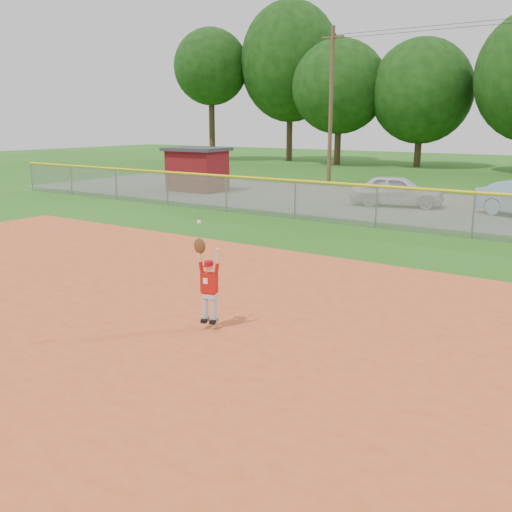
{
  "coord_description": "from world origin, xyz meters",
  "views": [
    {
      "loc": [
        7.73,
        -8.99,
        3.74
      ],
      "look_at": [
        1.5,
        0.19,
        1.1
      ],
      "focal_mm": 40.0,
      "sensor_mm": 36.0,
      "label": 1
    }
  ],
  "objects": [
    {
      "name": "utility_shed",
      "position": [
        -12.3,
        14.87,
        1.2
      ],
      "size": [
        3.26,
        2.6,
        2.34
      ],
      "color": "#600D11",
      "rests_on": "ground"
    },
    {
      "name": "clay_infield",
      "position": [
        0.0,
        -3.0,
        0.02
      ],
      "size": [
        24.0,
        16.0,
        0.04
      ],
      "primitive_type": "cube",
      "color": "#C44D23",
      "rests_on": "ground"
    },
    {
      "name": "outfield_fence",
      "position": [
        0.0,
        10.0,
        0.88
      ],
      "size": [
        40.06,
        0.1,
        1.55
      ],
      "color": "gray",
      "rests_on": "ground"
    },
    {
      "name": "car_white_a",
      "position": [
        -1.27,
        15.45,
        0.72
      ],
      "size": [
        4.31,
        2.6,
        1.37
      ],
      "primitive_type": "imported",
      "rotation": [
        0.0,
        0.0,
        1.83
      ],
      "color": "silver",
      "rests_on": "parking_strip"
    },
    {
      "name": "ballplayer",
      "position": [
        1.48,
        -1.32,
        0.92
      ],
      "size": [
        0.51,
        0.27,
        1.88
      ],
      "color": "silver",
      "rests_on": "ground"
    },
    {
      "name": "parking_strip",
      "position": [
        0.0,
        16.0,
        0.01
      ],
      "size": [
        44.0,
        10.0,
        0.03
      ],
      "primitive_type": "cube",
      "color": "slate",
      "rests_on": "ground"
    },
    {
      "name": "power_lines",
      "position": [
        1.0,
        22.0,
        4.68
      ],
      "size": [
        19.4,
        0.24,
        9.0
      ],
      "color": "#4C3823",
      "rests_on": "ground"
    },
    {
      "name": "ground",
      "position": [
        0.0,
        0.0,
        0.0
      ],
      "size": [
        120.0,
        120.0,
        0.0
      ],
      "primitive_type": "plane",
      "color": "#235814",
      "rests_on": "ground"
    }
  ]
}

